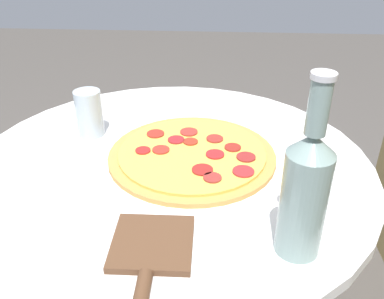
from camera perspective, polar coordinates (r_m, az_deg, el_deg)
The scene contains 5 objects.
table at distance 1.02m, azimuth -2.71°, elevation -10.40°, with size 0.86×0.86×0.76m.
pizza at distance 0.92m, azimuth 0.04°, elevation -0.65°, with size 0.36×0.36×0.02m.
beer_bottle at distance 0.65m, azimuth 14.86°, elevation -5.25°, with size 0.07×0.07×0.29m.
pizza_paddle at distance 0.68m, azimuth -5.35°, elevation -13.95°, with size 0.25×0.13×0.02m.
drinking_glass at distance 1.02m, azimuth -13.55°, elevation 4.71°, with size 0.06×0.06×0.11m.
Camera 1 is at (0.77, 0.10, 1.24)m, focal length 40.00 mm.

